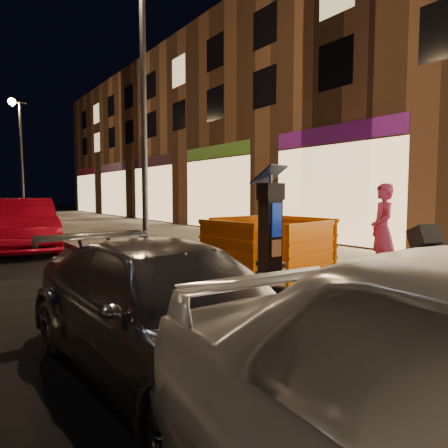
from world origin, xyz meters
TOP-DOWN VIEW (x-y plane):
  - ground_plane at (0.00, 0.00)m, footprint 120.00×120.00m
  - sidewalk at (3.00, 0.00)m, footprint 6.00×60.00m
  - kerb at (0.00, 0.00)m, footprint 0.30×60.00m
  - parking_kiosk at (1.54, 0.65)m, footprint 0.64×0.64m
  - barrier_front at (1.54, -0.30)m, footprint 1.40×0.78m
  - barrier_back at (1.54, 1.60)m, footprint 1.34×0.60m
  - barrier_kerbside at (0.59, 0.65)m, footprint 0.71×1.38m
  - barrier_bldgside at (2.49, 0.65)m, footprint 0.62×1.35m
  - car_silver at (-1.47, -1.41)m, footprint 1.87×4.12m
  - car_red at (-1.30, 7.81)m, footprint 2.02×4.63m
  - man at (3.28, -0.38)m, footprint 0.68×0.72m
  - stroller at (3.48, -1.28)m, footprint 0.69×0.86m
  - street_lamp_mid at (0.25, 3.00)m, footprint 0.12×0.12m
  - street_lamp_far at (0.25, 18.00)m, footprint 0.12×0.12m

SIDE VIEW (x-z plane):
  - ground_plane at x=0.00m, z-range 0.00..0.00m
  - car_silver at x=-1.47m, z-range -0.58..0.58m
  - car_red at x=-1.30m, z-range -0.74..0.74m
  - sidewalk at x=3.00m, z-range 0.00..0.15m
  - kerb at x=0.00m, z-range 0.00..0.15m
  - stroller at x=3.48m, z-range 0.15..1.08m
  - barrier_front at x=1.54m, z-range 0.15..1.18m
  - barrier_back at x=1.54m, z-range 0.15..1.18m
  - barrier_kerbside at x=0.59m, z-range 0.15..1.18m
  - barrier_bldgside at x=2.49m, z-range 0.15..1.18m
  - man at x=3.28m, z-range 0.15..1.80m
  - parking_kiosk at x=1.54m, z-range 0.15..1.99m
  - street_lamp_mid at x=0.25m, z-range 0.15..6.15m
  - street_lamp_far at x=0.25m, z-range 0.15..6.15m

